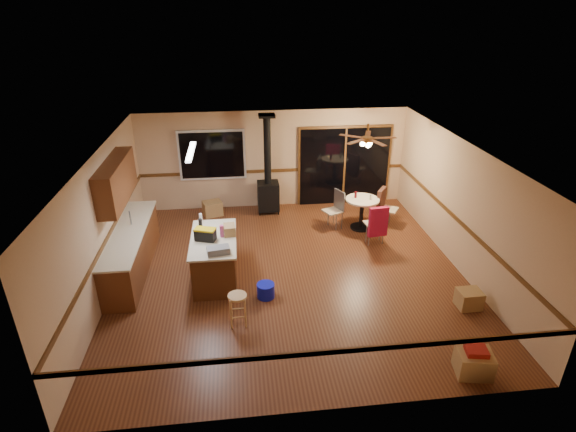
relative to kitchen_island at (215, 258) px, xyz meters
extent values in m
plane|color=#582D18|center=(1.50, 0.00, -0.45)|extent=(7.00, 7.00, 0.00)
plane|color=silver|center=(1.50, 0.00, 2.15)|extent=(7.00, 7.00, 0.00)
plane|color=tan|center=(1.50, 3.50, 0.85)|extent=(7.00, 0.00, 7.00)
plane|color=tan|center=(1.50, -3.50, 0.85)|extent=(7.00, 0.00, 7.00)
plane|color=tan|center=(-2.00, 0.00, 0.85)|extent=(0.00, 7.00, 7.00)
plane|color=tan|center=(5.00, 0.00, 0.85)|extent=(0.00, 7.00, 7.00)
cube|color=black|center=(-0.10, 3.45, 1.05)|extent=(1.72, 0.10, 1.32)
cube|color=black|center=(3.40, 3.45, 0.60)|extent=(2.52, 0.10, 2.10)
cube|color=#5D3017|center=(-1.70, 0.50, -0.02)|extent=(0.60, 3.00, 0.86)
cube|color=beige|center=(-1.70, 0.50, 0.43)|extent=(0.64, 3.04, 0.04)
cube|color=#5D3017|center=(-1.83, 0.70, 1.45)|extent=(0.35, 2.00, 0.80)
cube|color=#4F2913|center=(0.00, 0.00, -0.02)|extent=(0.80, 1.60, 0.86)
cube|color=beige|center=(0.00, 0.00, 0.43)|extent=(0.88, 1.68, 0.04)
cube|color=black|center=(1.30, 3.05, 0.00)|extent=(0.55, 0.50, 0.75)
cylinder|color=black|center=(1.30, 3.05, 1.26)|extent=(0.18, 0.18, 1.77)
cylinder|color=brown|center=(3.49, 1.83, 1.80)|extent=(0.24, 0.24, 0.10)
cylinder|color=brown|center=(3.49, 1.83, 2.07)|extent=(0.05, 0.05, 0.16)
sphere|color=#FFD88C|center=(3.49, 1.83, 1.68)|extent=(0.16, 0.16, 0.16)
cube|color=white|center=(-0.30, 0.30, 2.11)|extent=(0.10, 1.20, 0.04)
cube|color=slate|center=(0.11, -0.61, 0.51)|extent=(0.44, 0.29, 0.13)
cube|color=black|center=(-0.14, -0.06, 0.55)|extent=(0.43, 0.31, 0.21)
cube|color=gold|center=(-0.14, -0.06, 0.68)|extent=(0.44, 0.32, 0.03)
cube|color=#997344|center=(0.32, 0.12, 0.55)|extent=(0.24, 0.31, 0.20)
cylinder|color=black|center=(-0.25, 0.34, 0.58)|extent=(0.08, 0.08, 0.26)
cylinder|color=#D84C8C|center=(0.17, 0.04, 0.57)|extent=(0.10, 0.10, 0.25)
cylinder|color=white|center=(-0.27, 0.72, 0.55)|extent=(0.08, 0.08, 0.20)
cylinder|color=tan|center=(0.43, -1.52, -0.16)|extent=(0.40, 0.40, 0.59)
cylinder|color=#0D14C0|center=(0.95, -0.79, -0.31)|extent=(0.43, 0.43, 0.28)
cylinder|color=black|center=(3.49, 1.83, -0.43)|extent=(0.51, 0.51, 0.04)
cylinder|color=black|center=(3.49, 1.83, -0.06)|extent=(0.10, 0.10, 0.70)
cylinder|color=beige|center=(3.49, 1.83, 0.31)|extent=(0.81, 0.81, 0.04)
cylinder|color=#590C14|center=(3.34, 1.93, 0.41)|extent=(0.07, 0.07, 0.16)
cylinder|color=beige|center=(3.67, 1.78, 0.39)|extent=(0.07, 0.07, 0.13)
cube|color=tan|center=(2.79, 1.93, 0.00)|extent=(0.53, 0.53, 0.03)
cube|color=slate|center=(2.96, 2.01, 0.25)|extent=(0.19, 0.38, 0.50)
cube|color=tan|center=(3.59, 1.13, 0.00)|extent=(0.45, 0.45, 0.03)
cube|color=slate|center=(3.61, 0.94, 0.25)|extent=(0.40, 0.08, 0.50)
cube|color=#AD1336|center=(3.61, 0.92, 0.15)|extent=(0.45, 0.15, 0.70)
cube|color=tan|center=(4.19, 1.88, 0.00)|extent=(0.56, 0.56, 0.03)
cube|color=slate|center=(4.03, 1.99, 0.25)|extent=(0.25, 0.35, 0.50)
cube|color=#3E2017|center=(4.01, 2.00, 0.15)|extent=(0.33, 0.42, 0.70)
cube|color=#997344|center=(-0.17, 3.02, -0.26)|extent=(0.56, 0.50, 0.38)
cube|color=#997344|center=(3.88, -3.08, -0.26)|extent=(0.57, 0.51, 0.38)
cube|color=#997344|center=(4.60, -1.52, -0.29)|extent=(0.42, 0.36, 0.34)
cube|color=maroon|center=(3.88, -3.08, -0.03)|extent=(0.35, 0.31, 0.08)
camera|label=1|loc=(0.55, -7.82, 4.55)|focal=28.00mm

